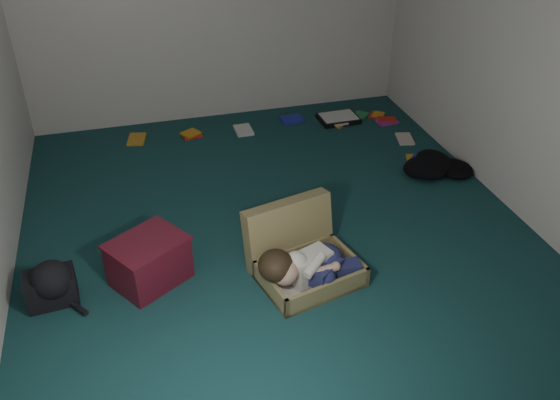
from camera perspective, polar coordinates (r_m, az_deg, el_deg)
name	(u,v)px	position (r m, az deg, el deg)	size (l,w,h in m)	color
floor	(275,226)	(4.84, -0.48, -2.55)	(4.50, 4.50, 0.00)	#163E40
wall_front	(425,277)	(2.39, 13.76, -7.25)	(4.50, 4.50, 0.00)	silver
wall_right	(524,49)	(5.08, 22.40, 13.28)	(4.50, 4.50, 0.00)	silver
suitcase	(301,255)	(4.29, 2.02, -5.32)	(0.82, 0.81, 0.50)	olive
person	(308,266)	(4.13, 2.70, -6.34)	(0.76, 0.38, 0.31)	silver
maroon_bin	(149,261)	(4.30, -12.50, -5.76)	(0.64, 0.61, 0.35)	#561120
backpack	(51,287)	(4.35, -21.19, -7.80)	(0.41, 0.33, 0.25)	black
clothing_pile	(438,164)	(5.74, 14.95, 3.32)	(0.49, 0.40, 0.16)	black
paper_tray	(338,118)	(6.59, 5.64, 7.83)	(0.43, 0.33, 0.06)	black
book_scatter	(315,129)	(6.36, 3.36, 6.79)	(2.89, 1.45, 0.02)	orange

